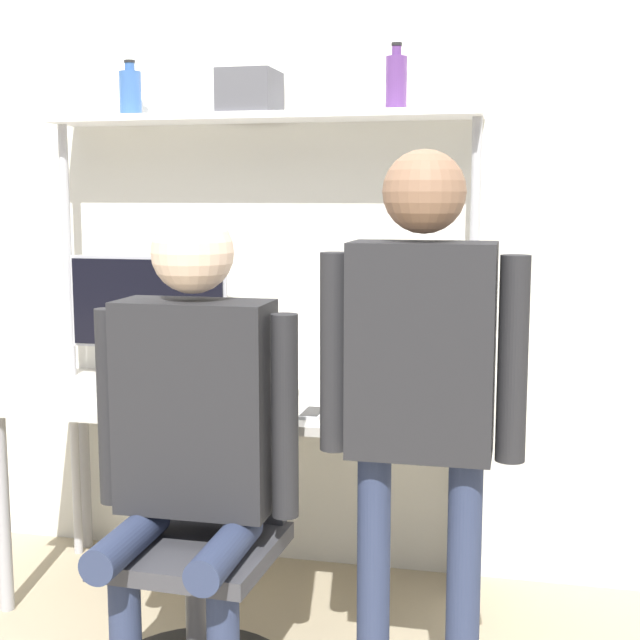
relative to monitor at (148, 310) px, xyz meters
name	(u,v)px	position (x,y,z in m)	size (l,w,h in m)	color
wall_back	(272,223)	(0.45, 0.18, 0.33)	(8.00, 0.06, 2.70)	silver
desk	(244,418)	(0.45, -0.20, -0.35)	(1.70, 0.71, 0.75)	beige
shelf_unit	(259,191)	(0.45, 0.02, 0.45)	(1.62, 0.25, 1.75)	white
monitor	(148,310)	(0.00, 0.00, 0.00)	(0.64, 0.20, 0.48)	#B7B7BC
laptop	(242,386)	(0.48, -0.33, -0.21)	(0.35, 0.24, 0.25)	#BCBCC1
cell_phone	(313,413)	(0.75, -0.40, -0.27)	(0.07, 0.15, 0.01)	silver
office_chair	(201,596)	(0.50, -0.81, -0.74)	(0.56, 0.56, 0.91)	black
person_seated	(192,416)	(0.50, -0.85, -0.18)	(0.61, 0.48, 1.42)	#2D3856
person_standing	(421,375)	(1.16, -0.90, -0.03)	(0.54, 0.21, 1.57)	#2D3856
bottle_purple	(396,82)	(0.95, 0.02, 0.83)	(0.08, 0.08, 0.23)	#593372
bottle_blue	(130,93)	(-0.06, 0.02, 0.82)	(0.08, 0.08, 0.21)	#335999
storage_box	(250,92)	(0.41, 0.02, 0.81)	(0.20, 0.22, 0.15)	#4C4C51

